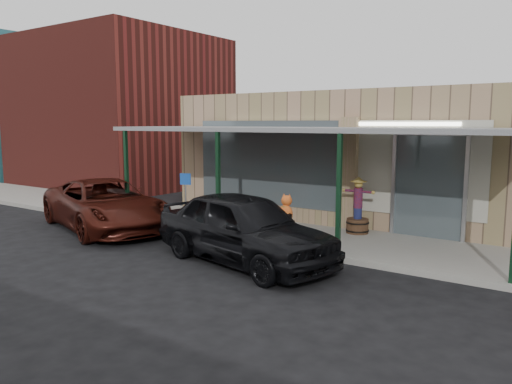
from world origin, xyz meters
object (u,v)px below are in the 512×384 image
Objects in this scene: handicap_sign at (186,193)px; car_maroon at (105,205)px; barrel_pumpkin at (225,215)px; barrel_scarecrow at (358,214)px; parked_sedan at (244,228)px.

handicap_sign is 2.60m from car_maroon.
barrel_pumpkin is at bearing -32.77° from car_maroon.
handicap_sign is 0.30× the size of car_maroon.
barrel_scarecrow is 0.29× the size of car_maroon.
barrel_pumpkin is 1.52m from handicap_sign.
car_maroon is (-2.84, -2.25, 0.36)m from barrel_pumpkin.
handicap_sign is at bearing 76.39° from parked_sedan.
barrel_scarecrow is 7.55m from car_maroon.
parked_sedan reaches higher than barrel_pumpkin.
car_maroon is (-6.82, -3.25, 0.07)m from barrel_scarecrow.
parked_sedan reaches higher than car_maroon.
handicap_sign is at bearing -46.68° from car_maroon.
barrel_scarecrow is 4.00m from parked_sedan.
handicap_sign reaches higher than car_maroon.
handicap_sign reaches higher than barrel_scarecrow.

